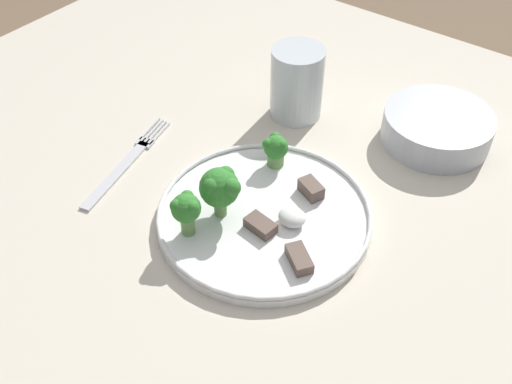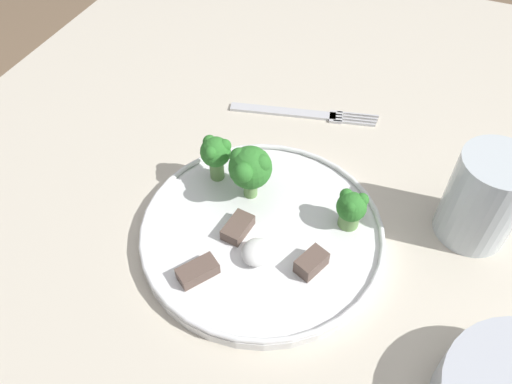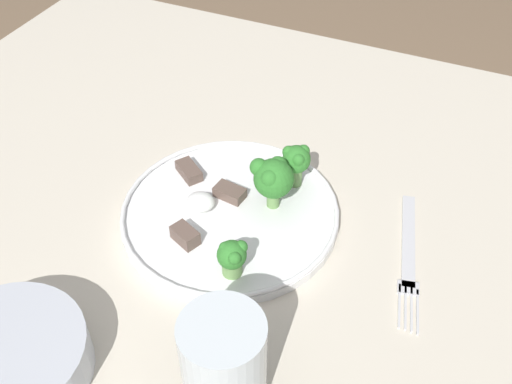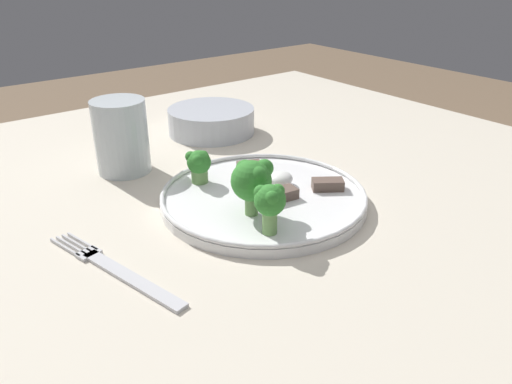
# 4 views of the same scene
# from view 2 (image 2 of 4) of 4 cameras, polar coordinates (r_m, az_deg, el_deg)

# --- Properties ---
(table) EXTENTS (1.22, 1.05, 0.72)m
(table) POSITION_cam_2_polar(r_m,az_deg,el_deg) (0.65, 5.93, -8.08)
(table) COLOR beige
(table) RESTS_ON ground_plane
(dinner_plate) EXTENTS (0.27, 0.27, 0.02)m
(dinner_plate) POSITION_cam_2_polar(r_m,az_deg,el_deg) (0.55, 0.69, -4.54)
(dinner_plate) COLOR white
(dinner_plate) RESTS_ON table
(fork) EXTENTS (0.07, 0.20, 0.00)m
(fork) POSITION_cam_2_polar(r_m,az_deg,el_deg) (0.71, 5.31, 8.91)
(fork) COLOR silver
(fork) RESTS_ON table
(drinking_glass) EXTENTS (0.08, 0.08, 0.11)m
(drinking_glass) POSITION_cam_2_polar(r_m,az_deg,el_deg) (0.58, 24.43, -1.03)
(drinking_glass) COLOR silver
(drinking_glass) RESTS_ON table
(broccoli_floret_near_rim_left) EXTENTS (0.03, 0.03, 0.05)m
(broccoli_floret_near_rim_left) POSITION_cam_2_polar(r_m,az_deg,el_deg) (0.54, 10.90, -1.63)
(broccoli_floret_near_rim_left) COLOR #709E56
(broccoli_floret_near_rim_left) RESTS_ON dinner_plate
(broccoli_floret_center_left) EXTENTS (0.05, 0.05, 0.07)m
(broccoli_floret_center_left) POSITION_cam_2_polar(r_m,az_deg,el_deg) (0.55, -0.86, 2.54)
(broccoli_floret_center_left) COLOR #709E56
(broccoli_floret_center_left) RESTS_ON dinner_plate
(broccoli_floret_back_left) EXTENTS (0.04, 0.04, 0.06)m
(broccoli_floret_back_left) POSITION_cam_2_polar(r_m,az_deg,el_deg) (0.57, -4.64, 4.46)
(broccoli_floret_back_left) COLOR #709E56
(broccoli_floret_back_left) RESTS_ON dinner_plate
(meat_slice_front_slice) EXTENTS (0.05, 0.04, 0.01)m
(meat_slice_front_slice) POSITION_cam_2_polar(r_m,az_deg,el_deg) (0.51, -6.69, -8.96)
(meat_slice_front_slice) COLOR brown
(meat_slice_front_slice) RESTS_ON dinner_plate
(meat_slice_middle_slice) EXTENTS (0.04, 0.03, 0.01)m
(meat_slice_middle_slice) POSITION_cam_2_polar(r_m,az_deg,el_deg) (0.54, -2.09, -4.07)
(meat_slice_middle_slice) COLOR brown
(meat_slice_middle_slice) RESTS_ON dinner_plate
(meat_slice_rear_slice) EXTENTS (0.04, 0.03, 0.02)m
(meat_slice_rear_slice) POSITION_cam_2_polar(r_m,az_deg,el_deg) (0.52, 6.35, -8.03)
(meat_slice_rear_slice) COLOR brown
(meat_slice_rear_slice) RESTS_ON dinner_plate
(sauce_dollop) EXTENTS (0.03, 0.03, 0.02)m
(sauce_dollop) POSITION_cam_2_polar(r_m,az_deg,el_deg) (0.52, 0.09, -6.88)
(sauce_dollop) COLOR white
(sauce_dollop) RESTS_ON dinner_plate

